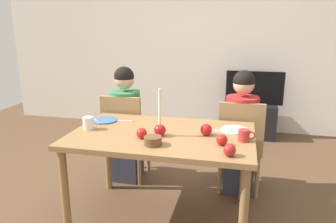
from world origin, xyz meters
The scene contains 21 objects.
ground_plane centered at (0.00, 0.00, 0.00)m, with size 7.68×7.68×0.00m, color brown.
back_wall centered at (0.00, 2.60, 1.30)m, with size 6.40×0.10×2.60m, color silver.
dining_table centered at (0.00, 0.00, 0.67)m, with size 1.40×0.90×0.75m.
chair_left centered at (-0.54, 0.61, 0.51)m, with size 0.40×0.40×0.90m.
chair_right centered at (0.60, 0.61, 0.51)m, with size 0.40×0.40×0.90m.
person_left_child centered at (-0.54, 0.64, 0.57)m, with size 0.30×0.30×1.17m.
person_right_child centered at (0.60, 0.64, 0.57)m, with size 0.30×0.30×1.17m.
tv_stand centered at (0.75, 2.30, 0.24)m, with size 0.64×0.40×0.48m, color black.
tv centered at (0.75, 2.30, 0.71)m, with size 0.79×0.05×0.46m.
candle_centerpiece centered at (0.00, -0.07, 0.82)m, with size 0.09×0.09×0.36m.
plate_left centered at (-0.58, 0.20, 0.76)m, with size 0.23×0.23×0.01m, color teal.
plate_right centered at (0.55, 0.19, 0.76)m, with size 0.22×0.22×0.01m, color silver.
mug_left centered at (-0.59, -0.04, 0.80)m, with size 0.13×0.09×0.10m.
mug_right centered at (0.62, -0.04, 0.79)m, with size 0.12×0.08×0.09m.
fork_left centered at (-0.41, 0.23, 0.75)m, with size 0.18×0.01×0.01m, color silver.
fork_right centered at (0.37, 0.15, 0.75)m, with size 0.18×0.01×0.01m, color silver.
bowl_walnuts centered at (0.00, -0.27, 0.78)m, with size 0.13×0.13×0.06m, color brown.
apple_near_candle centered at (0.34, 0.02, 0.79)m, with size 0.09×0.09×0.09m, color #B4151B.
apple_by_left_plate centered at (0.53, -0.34, 0.79)m, with size 0.08×0.08×0.08m, color #AB1E1B.
apple_by_right_mug centered at (0.47, -0.16, 0.79)m, with size 0.08×0.08×0.08m, color #AF1716.
apple_far_edge centered at (-0.12, -0.15, 0.79)m, with size 0.08×0.08×0.08m, color red.
Camera 1 is at (0.58, -2.30, 1.56)m, focal length 34.58 mm.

